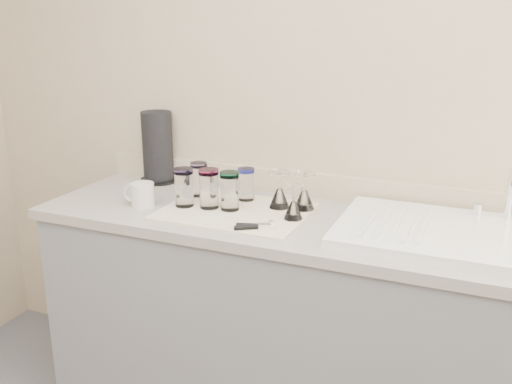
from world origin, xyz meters
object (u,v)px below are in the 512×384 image
at_px(tumbler_teal, 199,179).
at_px(goblet_back_left, 279,195).
at_px(goblet_back_right, 304,197).
at_px(tumbler_blue, 209,188).
at_px(sink_unit, 462,235).
at_px(tumbler_lavender, 230,191).
at_px(tumbler_magenta, 184,187).
at_px(tumbler_purple, 246,184).
at_px(can_opener, 254,226).
at_px(paper_towel_roll, 158,148).
at_px(goblet_front_right, 293,208).
at_px(white_mug, 142,195).

xyz_separation_m(tumbler_teal, goblet_back_left, (0.36, -0.02, -0.02)).
bearing_deg(goblet_back_right, tumbler_blue, -159.67).
height_order(sink_unit, tumbler_teal, sink_unit).
relative_size(tumbler_teal, goblet_back_left, 0.97).
bearing_deg(tumbler_blue, tumbler_lavender, 6.77).
height_order(tumbler_magenta, goblet_back_left, tumbler_magenta).
distance_m(tumbler_purple, goblet_back_right, 0.25).
bearing_deg(sink_unit, tumbler_teal, 175.16).
relative_size(goblet_back_left, goblet_back_right, 1.00).
xyz_separation_m(tumbler_teal, tumbler_blue, (0.11, -0.13, 0.01)).
relative_size(tumbler_magenta, can_opener, 1.14).
bearing_deg(can_opener, tumbler_blue, 150.18).
relative_size(tumbler_blue, goblet_back_left, 1.07).
relative_size(tumbler_purple, tumbler_magenta, 0.87).
bearing_deg(tumbler_teal, tumbler_magenta, -85.42).
bearing_deg(can_opener, tumbler_magenta, 160.31).
relative_size(sink_unit, tumbler_teal, 5.84).
relative_size(goblet_back_left, paper_towel_roll, 0.45).
relative_size(sink_unit, tumbler_blue, 5.31).
distance_m(sink_unit, tumbler_teal, 1.04).
distance_m(tumbler_teal, tumbler_lavender, 0.23).
relative_size(tumbler_purple, goblet_back_left, 0.92).
distance_m(tumbler_blue, goblet_front_right, 0.34).
distance_m(goblet_back_right, goblet_front_right, 0.12).
bearing_deg(tumbler_blue, tumbler_teal, 131.49).
relative_size(goblet_back_left, can_opener, 1.09).
height_order(tumbler_lavender, goblet_back_left, tumbler_lavender).
bearing_deg(paper_towel_roll, tumbler_lavender, -28.26).
xyz_separation_m(tumbler_purple, tumbler_lavender, (-0.01, -0.14, 0.01)).
bearing_deg(can_opener, paper_towel_roll, 147.53).
height_order(tumbler_teal, goblet_back_left, goblet_back_left).
bearing_deg(tumbler_magenta, can_opener, -19.69).
bearing_deg(paper_towel_roll, tumbler_magenta, -44.01).
relative_size(tumbler_teal, tumbler_blue, 0.91).
xyz_separation_m(tumbler_purple, tumbler_blue, (-0.09, -0.15, 0.01)).
relative_size(tumbler_lavender, goblet_back_right, 1.04).
height_order(goblet_front_right, can_opener, goblet_front_right).
distance_m(tumbler_teal, white_mug, 0.25).
distance_m(sink_unit, goblet_back_right, 0.59).
bearing_deg(tumbler_blue, goblet_back_right, 20.33).
bearing_deg(tumbler_lavender, tumbler_magenta, -171.26).
bearing_deg(can_opener, sink_unit, 15.01).
bearing_deg(tumbler_magenta, white_mug, -164.25).
xyz_separation_m(goblet_back_right, can_opener, (-0.09, -0.27, -0.04)).
distance_m(tumbler_magenta, paper_towel_roll, 0.42).
bearing_deg(tumbler_magenta, tumbler_teal, 94.58).
distance_m(tumbler_purple, goblet_front_right, 0.29).
distance_m(tumbler_blue, goblet_back_left, 0.27).
distance_m(goblet_back_right, can_opener, 0.29).
xyz_separation_m(sink_unit, tumbler_purple, (-0.83, 0.11, 0.06)).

